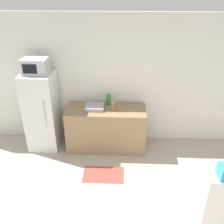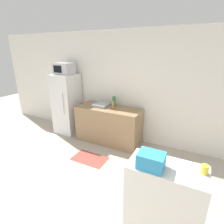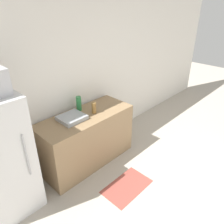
# 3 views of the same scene
# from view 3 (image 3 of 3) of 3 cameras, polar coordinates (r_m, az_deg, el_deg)

# --- Properties ---
(wall_back) EXTENTS (8.00, 0.06, 2.60)m
(wall_back) POSITION_cam_3_polar(r_m,az_deg,el_deg) (3.63, -7.84, 8.73)
(wall_back) COLOR white
(wall_back) RESTS_ON ground_plane
(refrigerator) EXTENTS (0.59, 0.63, 1.58)m
(refrigerator) POSITION_cam_3_polar(r_m,az_deg,el_deg) (2.94, -26.67, -10.64)
(refrigerator) COLOR silver
(refrigerator) RESTS_ON ground_plane
(counter) EXTENTS (1.55, 0.63, 0.87)m
(counter) POSITION_cam_3_polar(r_m,az_deg,el_deg) (3.59, -6.62, -6.91)
(counter) COLOR #937551
(counter) RESTS_ON ground_plane
(sink_basin) EXTENTS (0.37, 0.33, 0.06)m
(sink_basin) POSITION_cam_3_polar(r_m,az_deg,el_deg) (3.26, -10.45, -1.48)
(sink_basin) COLOR #9EA3A8
(sink_basin) RESTS_ON counter
(bottle_tall) EXTENTS (0.08, 0.08, 0.23)m
(bottle_tall) POSITION_cam_3_polar(r_m,az_deg,el_deg) (3.48, -8.67, 2.21)
(bottle_tall) COLOR #2D7F42
(bottle_tall) RESTS_ON counter
(bottle_short) EXTENTS (0.07, 0.07, 0.18)m
(bottle_short) POSITION_cam_3_polar(r_m,az_deg,el_deg) (3.37, -4.77, 1.08)
(bottle_short) COLOR olive
(bottle_short) RESTS_ON counter
(kitchen_rug) EXTENTS (0.73, 0.43, 0.01)m
(kitchen_rug) POSITION_cam_3_polar(r_m,az_deg,el_deg) (3.40, 3.91, -18.81)
(kitchen_rug) COLOR #99473D
(kitchen_rug) RESTS_ON ground_plane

